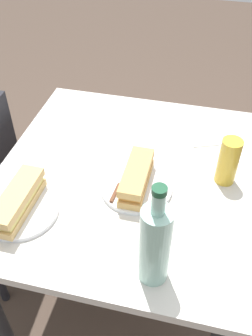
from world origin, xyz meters
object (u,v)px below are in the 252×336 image
Objects in this scene: beer_glass at (228,161)px; water_bottle at (155,244)px; baguette_sandwich_near at (136,177)px; baguette_sandwich_far at (18,201)px; plate_far at (21,210)px; dining_table at (126,198)px; knife_far at (2,207)px; plate_near at (136,187)px; knife_near at (119,184)px.

water_bottle is at bearing 157.91° from beer_glass.
baguette_sandwich_far is (-0.17, 0.31, 0.00)m from baguette_sandwich_near.
baguette_sandwich_near is 1.34× the size of beer_glass.
baguette_sandwich_far is at bearing 74.76° from water_bottle.
beer_glass is at bearing -64.08° from plate_far.
dining_table is 4.04× the size of plate_far.
knife_far reaches higher than plate_far.
water_bottle is at bearing -159.73° from plate_near.
water_bottle is (-0.11, -0.42, 0.08)m from baguette_sandwich_far.
baguette_sandwich_near reaches higher than knife_far.
baguette_sandwich_near is 0.94× the size of plate_far.
water_bottle is (-0.35, -0.15, 0.25)m from dining_table.
plate_near is at bearing -62.98° from knife_far.
baguette_sandwich_far is 1.45× the size of beer_glass.
baguette_sandwich_near reaches higher than knife_near.
beer_glass is (0.12, -0.32, 0.06)m from knife_near.
knife_near is 0.31m from plate_far.
baguette_sandwich_near is 1.18× the size of knife_far.
knife_near is 1.14× the size of beer_glass.
knife_near is at bearing -60.85° from knife_far.
water_bottle is 0.43m from beer_glass.
baguette_sandwich_far is at bearing 115.92° from beer_glass.
beer_glass is (0.04, -0.31, 0.20)m from dining_table.
dining_table is 0.43m from knife_far.
dining_table is at bearing -47.47° from baguette_sandwich_far.
baguette_sandwich_near is at bearing 20.27° from water_bottle.
beer_glass is at bearing -68.43° from plate_near.
plate_far is 0.64m from beer_glass.
beer_glass is (0.39, -0.16, -0.05)m from water_bottle.
plate_far is (-0.17, 0.31, -0.04)m from baguette_sandwich_near.
baguette_sandwich_near is 0.41m from knife_far.
plate_far is (-0.17, 0.31, 0.00)m from plate_near.
plate_near is at bearing 20.27° from water_bottle.
beer_glass is (0.10, -0.27, 0.07)m from plate_near.
baguette_sandwich_far is at bearing 132.53° from dining_table.
plate_near is 0.41m from knife_far.
dining_table is at bearing 97.29° from beer_glass.
knife_far is at bearing 100.89° from baguette_sandwich_far.
dining_table is 0.46m from water_bottle.
knife_near is 0.34m from water_bottle.
plate_near is at bearing 0.00° from baguette_sandwich_near.
plate_near reaches higher than dining_table.
baguette_sandwich_near is 0.29m from beer_glass.
plate_near is 1.06× the size of baguette_sandwich_near.
knife_near reaches higher than plate_far.
plate_near is 1.42× the size of beer_glass.
plate_near is 1.25× the size of knife_near.
dining_table is 0.38m from plate_far.
dining_table is 4.04× the size of plate_near.
plate_far is at bearing 119.42° from baguette_sandwich_near.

